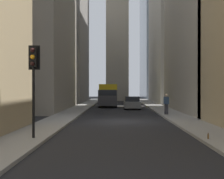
% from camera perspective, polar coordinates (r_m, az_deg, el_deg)
% --- Properties ---
extents(ground_plane, '(135.00, 135.00, 0.00)m').
position_cam_1_polar(ground_plane, '(23.68, 1.55, -5.48)').
color(ground_plane, black).
extents(sidewalk_right, '(90.00, 2.20, 0.14)m').
position_cam_1_polar(sidewalk_right, '(24.05, -9.28, -5.23)').
color(sidewalk_right, gray).
rests_on(sidewalk_right, ground_plane).
extents(sidewalk_left, '(90.00, 2.20, 0.14)m').
position_cam_1_polar(sidewalk_left, '(24.15, 12.33, -5.21)').
color(sidewalk_left, gray).
rests_on(sidewalk_left, ground_plane).
extents(building_left_far, '(17.25, 10.50, 30.24)m').
position_cam_1_polar(building_left_far, '(55.64, 12.48, 13.53)').
color(building_left_far, '#B7B2A5').
rests_on(building_left_far, ground_plane).
extents(building_right_midfar, '(15.35, 10.50, 18.05)m').
position_cam_1_polar(building_right_midfar, '(37.30, -15.45, 10.56)').
color(building_right_midfar, gray).
rests_on(building_right_midfar, ground_plane).
extents(building_right_far, '(15.40, 10.00, 27.61)m').
position_cam_1_polar(building_right_far, '(56.78, -9.82, 11.89)').
color(building_right_far, gray).
rests_on(building_right_far, ground_plane).
extents(church_spire, '(4.53, 4.53, 34.08)m').
position_cam_1_polar(church_spire, '(63.40, 0.92, 14.34)').
color(church_spire, '#A8A091').
rests_on(church_spire, ground_plane).
extents(delivery_truck, '(6.46, 2.25, 2.84)m').
position_cam_1_polar(delivery_truck, '(41.94, -0.65, -0.97)').
color(delivery_truck, yellow).
rests_on(delivery_truck, ground_plane).
extents(hatchback_grey, '(4.30, 1.78, 1.42)m').
position_cam_1_polar(hatchback_grey, '(37.15, 3.47, -2.36)').
color(hatchback_grey, slate).
rests_on(hatchback_grey, ground_plane).
extents(traffic_light_foreground, '(0.43, 0.52, 4.16)m').
position_cam_1_polar(traffic_light_foreground, '(15.19, -13.43, 3.37)').
color(traffic_light_foreground, black).
rests_on(traffic_light_foreground, sidewalk_right).
extents(pedestrian, '(0.26, 0.44, 1.73)m').
position_cam_1_polar(pedestrian, '(28.28, 9.37, -2.34)').
color(pedestrian, '#33333D').
rests_on(pedestrian, sidewalk_left).
extents(discarded_bottle, '(0.07, 0.07, 0.27)m').
position_cam_1_polar(discarded_bottle, '(15.19, 16.28, -7.78)').
color(discarded_bottle, brown).
rests_on(discarded_bottle, sidewalk_left).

